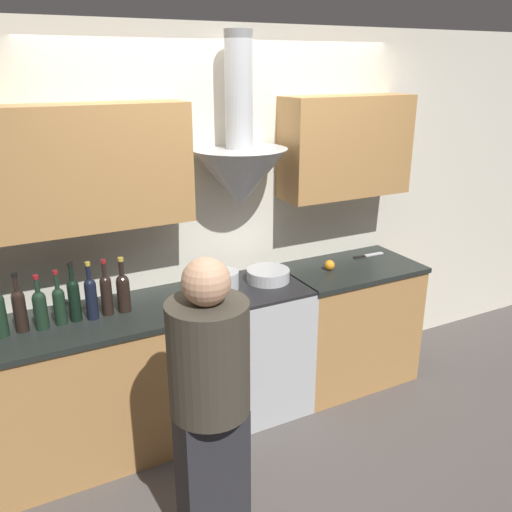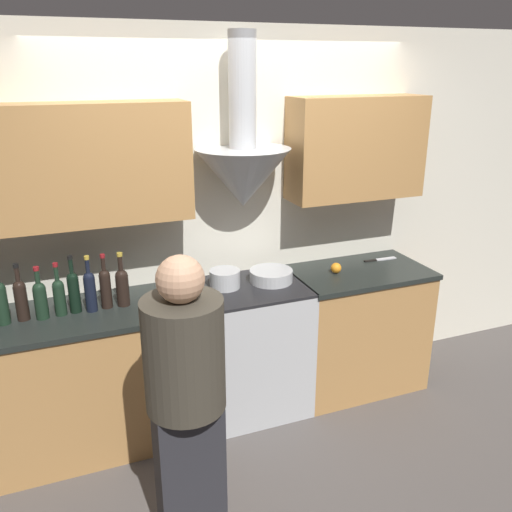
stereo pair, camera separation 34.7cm
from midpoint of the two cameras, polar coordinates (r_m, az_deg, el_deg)
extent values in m
plane|color=#4C4744|center=(3.85, -0.98, -18.07)|extent=(12.00, 12.00, 0.00)
cube|color=silver|center=(3.81, -5.61, 3.44)|extent=(8.40, 0.06, 2.60)
cone|color=#B7BABC|center=(3.55, -4.56, 8.16)|extent=(0.62, 0.62, 0.38)
cylinder|color=#B7BABC|center=(3.48, -4.81, 16.94)|extent=(0.17, 0.17, 0.71)
cube|color=#B27F47|center=(3.28, -22.61, 8.38)|extent=(1.43, 0.32, 0.70)
cube|color=#B27F47|center=(3.94, 6.90, 11.37)|extent=(0.97, 0.32, 0.70)
cube|color=#B27F47|center=(3.62, -19.53, -13.34)|extent=(1.43, 0.60, 0.90)
cube|color=black|center=(3.40, -20.42, -6.64)|extent=(1.46, 0.62, 0.03)
cube|color=#B27F47|center=(4.23, 7.30, -7.28)|extent=(0.97, 0.60, 0.90)
cube|color=black|center=(4.04, 7.59, -1.33)|extent=(0.99, 0.62, 0.03)
cube|color=#B7BABC|center=(3.86, -3.31, -9.87)|extent=(0.73, 0.60, 0.92)
cube|color=black|center=(3.65, -1.34, -12.41)|extent=(0.51, 0.01, 0.41)
cube|color=black|center=(3.65, -3.45, -3.43)|extent=(0.73, 0.60, 0.02)
cube|color=#B7BABC|center=(3.90, -5.07, -2.86)|extent=(0.73, 0.06, 0.10)
cylinder|color=black|center=(3.36, -26.34, -5.53)|extent=(0.07, 0.07, 0.21)
sphere|color=black|center=(3.32, -26.61, -3.90)|extent=(0.07, 0.07, 0.07)
cylinder|color=black|center=(3.30, -26.78, -2.83)|extent=(0.03, 0.03, 0.10)
cylinder|color=black|center=(3.28, -26.94, -1.84)|extent=(0.03, 0.03, 0.02)
cylinder|color=black|center=(3.34, -24.53, -5.56)|extent=(0.08, 0.08, 0.19)
sphere|color=black|center=(3.31, -24.76, -4.08)|extent=(0.07, 0.07, 0.07)
cylinder|color=black|center=(3.28, -24.92, -3.04)|extent=(0.03, 0.03, 0.10)
cylinder|color=maroon|center=(3.26, -25.06, -2.09)|extent=(0.03, 0.03, 0.02)
cylinder|color=black|center=(3.36, -22.78, -5.22)|extent=(0.07, 0.07, 0.19)
sphere|color=black|center=(3.32, -22.99, -3.75)|extent=(0.07, 0.07, 0.07)
cylinder|color=black|center=(3.30, -23.14, -2.67)|extent=(0.03, 0.03, 0.10)
cylinder|color=maroon|center=(3.27, -23.28, -1.65)|extent=(0.03, 0.03, 0.02)
cylinder|color=black|center=(3.36, -21.40, -4.68)|extent=(0.07, 0.07, 0.22)
sphere|color=black|center=(3.32, -21.63, -2.96)|extent=(0.07, 0.07, 0.07)
cylinder|color=black|center=(3.30, -21.77, -1.89)|extent=(0.03, 0.03, 0.10)
cylinder|color=black|center=(3.28, -21.91, -0.88)|extent=(0.03, 0.03, 0.02)
cylinder|color=black|center=(3.35, -19.80, -4.58)|extent=(0.07, 0.07, 0.22)
sphere|color=black|center=(3.31, -20.02, -2.87)|extent=(0.07, 0.07, 0.07)
cylinder|color=black|center=(3.29, -20.15, -1.82)|extent=(0.03, 0.03, 0.10)
cylinder|color=gold|center=(3.27, -20.27, -0.84)|extent=(0.03, 0.03, 0.02)
cylinder|color=black|center=(3.38, -18.31, -4.25)|extent=(0.07, 0.07, 0.21)
sphere|color=black|center=(3.34, -18.50, -2.58)|extent=(0.07, 0.07, 0.07)
cylinder|color=black|center=(3.32, -18.62, -1.57)|extent=(0.03, 0.03, 0.10)
cylinder|color=maroon|center=(3.30, -18.73, -0.61)|extent=(0.03, 0.03, 0.02)
cylinder|color=black|center=(3.39, -16.64, -4.12)|extent=(0.08, 0.08, 0.19)
sphere|color=black|center=(3.36, -16.80, -2.60)|extent=(0.08, 0.08, 0.08)
cylinder|color=black|center=(3.33, -16.92, -1.45)|extent=(0.03, 0.03, 0.11)
cylinder|color=gold|center=(3.31, -17.03, -0.39)|extent=(0.03, 0.03, 0.02)
cylinder|color=#B7BABC|center=(3.61, -6.19, -2.58)|extent=(0.20, 0.20, 0.12)
cylinder|color=#B7BABC|center=(3.72, -1.38, -2.07)|extent=(0.30, 0.30, 0.08)
sphere|color=orange|center=(3.93, 5.26, -1.01)|extent=(0.08, 0.08, 0.08)
cube|color=silver|center=(4.30, 10.04, 0.13)|extent=(0.17, 0.04, 0.01)
cube|color=black|center=(4.23, 8.55, -0.13)|extent=(0.10, 0.03, 0.01)
cube|color=#28282D|center=(2.93, -8.25, -22.25)|extent=(0.32, 0.21, 0.82)
cylinder|color=#3D382D|center=(2.53, -9.01, -10.64)|extent=(0.38, 0.38, 0.55)
sphere|color=tan|center=(2.37, -9.48, -2.78)|extent=(0.22, 0.22, 0.22)
camera|label=1|loc=(0.17, -92.86, -1.02)|focal=38.00mm
camera|label=2|loc=(0.17, 87.14, 1.02)|focal=38.00mm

